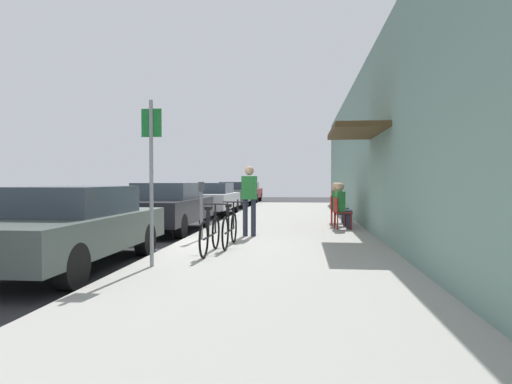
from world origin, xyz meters
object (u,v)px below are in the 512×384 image
Objects in this scene: street_sign at (151,170)px; parked_car_2 at (212,198)px; cafe_chair_0 at (340,211)px; parked_car_0 at (71,226)px; seated_patron_2 at (337,201)px; seated_patron_0 at (342,204)px; parked_car_1 at (167,206)px; pedestrian_standing at (249,195)px; cafe_chair_2 at (335,207)px; bicycle_0 at (210,234)px; parked_car_3 at (235,194)px; bicycle_1 at (230,229)px; parked_car_4 at (247,192)px; parking_meter at (201,206)px; seated_patron_1 at (339,202)px; cafe_chair_1 at (337,209)px.

parked_car_2 is at bearing 97.27° from street_sign.
street_sign reaches higher than cafe_chair_0.
parked_car_0 is 8.75m from seated_patron_2.
cafe_chair_0 is at bearing -171.21° from seated_patron_0.
parked_car_1 is 4.95m from seated_patron_0.
parked_car_1 is at bearing 147.99° from pedestrian_standing.
cafe_chair_2 is (3.39, 7.50, -1.02)m from street_sign.
parked_car_3 is at bearing 97.37° from bicycle_0.
street_sign is 1.52× the size of bicycle_1.
parked_car_4 reaches higher than bicycle_1.
parked_car_2 is at bearing 101.64° from bicycle_0.
seated_patron_0 is 3.00m from pedestrian_standing.
parked_car_3 reaches higher than cafe_chair_0.
parked_car_0 is 2.57× the size of bicycle_0.
parking_meter is (1.55, -8.60, 0.17)m from parked_car_2.
seated_patron_2 is at bearing 56.68° from pedestrian_standing.
seated_patron_1 is (3.40, 3.47, -0.07)m from parking_meter.
seated_patron_0 reaches higher than cafe_chair_0.
street_sign is (1.50, -11.75, 0.92)m from parked_car_2.
seated_patron_0 is at bearing -74.35° from parked_car_4.
street_sign is (1.50, -0.28, 0.93)m from parked_car_0.
parked_car_0 is 3.33× the size of parking_meter.
parking_meter is 0.78× the size of pedestrian_standing.
pedestrian_standing is at bearing -123.32° from seated_patron_2.
bicycle_1 is (2.38, -21.19, -0.24)m from parked_car_4.
cafe_chair_1 is (4.89, -11.31, -0.11)m from parked_car_3.
parked_car_0 is 5.06× the size of cafe_chair_2.
seated_patron_2 is (2.79, 6.21, 0.34)m from bicycle_0.
street_sign reaches higher than bicycle_0.
bicycle_1 is at bearing -126.13° from seated_patron_0.
parked_car_1 reaches higher than parked_car_4.
street_sign is 2.02× the size of seated_patron_0.
bicycle_1 is 4.37m from seated_patron_0.
cafe_chair_0 is 1.00× the size of cafe_chair_1.
parked_car_2 reaches higher than cafe_chair_0.
street_sign reaches higher than parked_car_4.
seated_patron_0 is at bearing 36.60° from parking_meter.
cafe_chair_0 is 2.97m from pedestrian_standing.
seated_patron_2 is at bearing 64.30° from bicycle_1.
parked_car_2 is at bearing 90.00° from parked_car_0.
seated_patron_1 is at bearing 49.08° from pedestrian_standing.
parked_car_3 is 3.41× the size of seated_patron_0.
seated_patron_1 is (0.06, -0.02, 0.19)m from cafe_chair_1.
parked_car_0 is 2.59× the size of pedestrian_standing.
parked_car_0 is 1.00× the size of parked_car_3.
pedestrian_standing is at bearing -32.01° from parked_car_1.
bicycle_0 is at bearing -113.76° from cafe_chair_2.
parked_car_4 is 22.16m from bicycle_0.
seated_patron_2 is at bearing -40.71° from parked_car_2.
bicycle_1 is 1.33× the size of seated_patron_1.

